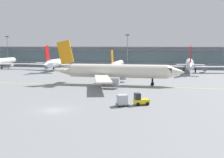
# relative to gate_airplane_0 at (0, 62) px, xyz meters

# --- Properties ---
(ground_plane) EXTENTS (400.00, 400.00, 0.00)m
(ground_plane) POSITION_rel_gate_airplane_0_xyz_m (55.68, -68.40, -2.93)
(ground_plane) COLOR gray
(taxiway_centreline_stripe) EXTENTS (110.00, 1.79, 0.01)m
(taxiway_centreline_stripe) POSITION_rel_gate_airplane_0_xyz_m (60.61, -40.91, -2.93)
(taxiway_centreline_stripe) COLOR yellow
(taxiway_centreline_stripe) RESTS_ON ground_plane
(terminal_concourse) EXTENTS (184.92, 11.00, 9.60)m
(terminal_concourse) POSITION_rel_gate_airplane_0_xyz_m (55.68, 22.46, 1.99)
(terminal_concourse) COLOR #8C939E
(terminal_concourse) RESTS_ON ground_plane
(gate_airplane_0) EXTENTS (27.44, 29.41, 9.77)m
(gate_airplane_0) POSITION_rel_gate_airplane_0_xyz_m (0.00, 0.00, 0.00)
(gate_airplane_0) COLOR white
(gate_airplane_0) RESTS_ON ground_plane
(gate_airplane_1) EXTENTS (29.02, 31.14, 10.33)m
(gate_airplane_1) POSITION_rel_gate_airplane_0_xyz_m (29.06, -1.69, 0.17)
(gate_airplane_1) COLOR white
(gate_airplane_1) RESTS_ON ground_plane
(gate_airplane_2) EXTENTS (23.95, 25.68, 8.53)m
(gate_airplane_2) POSITION_rel_gate_airplane_0_xyz_m (53.24, -1.18, -0.37)
(gate_airplane_2) COLOR white
(gate_airplane_2) RESTS_ON ground_plane
(gate_airplane_3) EXTENTS (28.97, 31.20, 10.33)m
(gate_airplane_3) POSITION_rel_gate_airplane_0_xyz_m (81.42, -0.31, 0.17)
(gate_airplane_3) COLOR silver
(gate_airplane_3) RESTS_ON ground_plane
(taxiing_regional_jet) EXTENTS (35.21, 32.83, 11.69)m
(taxiing_regional_jet) POSITION_rel_gate_airplane_0_xyz_m (60.15, -38.91, 0.58)
(taxiing_regional_jet) COLOR silver
(taxiing_regional_jet) RESTS_ON ground_plane
(baggage_tug) EXTENTS (2.95, 2.45, 2.10)m
(baggage_tug) POSITION_rel_gate_airplane_0_xyz_m (68.69, -61.93, -2.04)
(baggage_tug) COLOR yellow
(baggage_tug) RESTS_ON ground_plane
(cargo_dolly_lead) EXTENTS (2.58, 2.35, 1.94)m
(cargo_dolly_lead) POSITION_rel_gate_airplane_0_xyz_m (65.78, -63.32, -1.88)
(cargo_dolly_lead) COLOR #595B60
(cargo_dolly_lead) RESTS_ON ground_plane
(apron_light_mast_0) EXTENTS (1.80, 0.36, 14.78)m
(apron_light_mast_0) POSITION_rel_gate_airplane_0_xyz_m (-6.02, 16.16, 5.15)
(apron_light_mast_0) COLOR gray
(apron_light_mast_0) RESTS_ON ground_plane
(apron_light_mast_1) EXTENTS (1.80, 0.36, 15.12)m
(apron_light_mast_1) POSITION_rel_gate_airplane_0_xyz_m (54.98, 15.32, 5.32)
(apron_light_mast_1) COLOR gray
(apron_light_mast_1) RESTS_ON ground_plane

